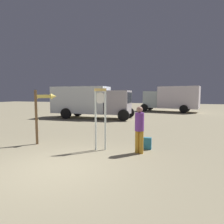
{
  "coord_description": "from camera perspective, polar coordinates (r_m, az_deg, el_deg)",
  "views": [
    {
      "loc": [
        3.14,
        -4.64,
        2.09
      ],
      "look_at": [
        0.23,
        4.57,
        1.2
      ],
      "focal_mm": 31.34,
      "sensor_mm": 36.0,
      "label": 1
    }
  ],
  "objects": [
    {
      "name": "box_truck_near",
      "position": [
        17.06,
        -6.51,
        3.31
      ],
      "size": [
        7.01,
        2.55,
        2.72
      ],
      "color": "white",
      "rests_on": "ground_plane"
    },
    {
      "name": "person_near_clock",
      "position": [
        6.93,
        8.0,
        -4.44
      ],
      "size": [
        0.32,
        0.32,
        1.66
      ],
      "color": "gold",
      "rests_on": "ground_plane"
    },
    {
      "name": "backpack",
      "position": [
        7.63,
        10.27,
        -9.02
      ],
      "size": [
        0.3,
        0.2,
        0.45
      ],
      "color": "teal",
      "rests_on": "ground_plane"
    },
    {
      "name": "ground_plane",
      "position": [
        5.98,
        -16.06,
        -15.41
      ],
      "size": [
        80.0,
        80.0,
        0.0
      ],
      "primitive_type": "plane",
      "color": "gray"
    },
    {
      "name": "box_truck_far",
      "position": [
        24.13,
        17.16,
        3.91
      ],
      "size": [
        6.79,
        3.59,
        2.96
      ],
      "color": "white",
      "rests_on": "ground_plane"
    },
    {
      "name": "standing_clock",
      "position": [
        7.22,
        -3.4,
        -0.23
      ],
      "size": [
        0.43,
        0.25,
        2.29
      ],
      "color": "silver",
      "rests_on": "ground_plane"
    },
    {
      "name": "arrow_sign",
      "position": [
        8.63,
        -19.47,
        1.17
      ],
      "size": [
        0.8,
        0.66,
        2.26
      ],
      "color": "brown",
      "rests_on": "ground_plane"
    }
  ]
}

